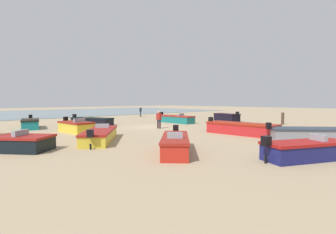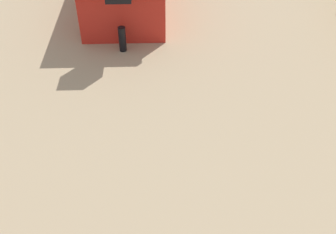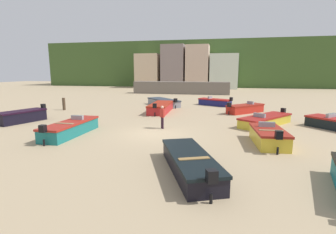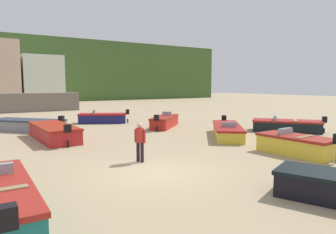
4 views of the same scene
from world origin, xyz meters
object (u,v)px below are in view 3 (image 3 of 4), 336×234
(boat_yellow_4, at_px, (269,136))
(mooring_post_near_water, at_px, (64,104))
(boat_grey_1, at_px, (164,102))
(beach_walker_distant, at_px, (162,115))
(boat_black_5, at_px, (190,163))
(boat_red_0, at_px, (245,109))
(boat_red_10, at_px, (161,108))
(boat_yellow_6, at_px, (266,120))
(boat_navy_9, at_px, (215,102))
(boat_teal_7, at_px, (71,128))
(boat_black_3, at_px, (22,116))

(boat_yellow_4, relative_size, mooring_post_near_water, 2.89)
(boat_grey_1, height_order, beach_walker_distant, beach_walker_distant)
(boat_black_5, bearing_deg, mooring_post_near_water, 115.19)
(boat_red_0, distance_m, boat_yellow_4, 10.89)
(boat_red_10, bearing_deg, beach_walker_distant, -77.73)
(boat_yellow_6, bearing_deg, boat_red_0, -42.07)
(boat_grey_1, relative_size, mooring_post_near_water, 3.92)
(boat_navy_9, xyz_separation_m, beach_walker_distant, (-3.28, -13.19, 0.54))
(boat_teal_7, bearing_deg, boat_black_3, 155.39)
(boat_black_3, relative_size, boat_yellow_6, 0.78)
(boat_black_5, height_order, mooring_post_near_water, mooring_post_near_water)
(boat_red_0, relative_size, beach_walker_distant, 2.38)
(boat_grey_1, relative_size, boat_yellow_6, 1.00)
(boat_yellow_6, bearing_deg, mooring_post_near_water, 27.52)
(boat_black_5, distance_m, mooring_post_near_water, 20.26)
(boat_teal_7, bearing_deg, boat_red_0, 44.47)
(boat_grey_1, height_order, boat_yellow_6, boat_grey_1)
(boat_grey_1, bearing_deg, boat_red_10, -122.12)
(boat_yellow_4, xyz_separation_m, boat_black_5, (-3.74, -4.81, -0.06))
(boat_navy_9, relative_size, beach_walker_distant, 2.51)
(boat_yellow_4, relative_size, boat_black_5, 0.76)
(boat_grey_1, distance_m, boat_red_10, 4.59)
(boat_grey_1, distance_m, boat_yellow_6, 13.46)
(boat_red_0, height_order, boat_black_3, boat_black_3)
(boat_grey_1, height_order, mooring_post_near_water, mooring_post_near_water)
(boat_teal_7, bearing_deg, boat_navy_9, 62.29)
(boat_black_3, bearing_deg, boat_navy_9, -120.40)
(boat_red_0, height_order, boat_grey_1, boat_red_0)
(boat_black_3, bearing_deg, beach_walker_distant, -161.89)
(boat_red_0, xyz_separation_m, boat_red_10, (-8.17, -1.11, 0.01))
(boat_red_0, bearing_deg, boat_teal_7, -89.39)
(beach_walker_distant, bearing_deg, boat_black_5, -6.90)
(boat_red_0, height_order, boat_navy_9, boat_red_0)
(boat_grey_1, bearing_deg, boat_black_5, -115.79)
(boat_red_0, height_order, boat_yellow_6, boat_red_0)
(boat_teal_7, xyz_separation_m, beach_walker_distant, (5.25, 2.99, 0.52))
(boat_black_3, xyz_separation_m, mooring_post_near_water, (-0.70, 6.46, 0.16))
(boat_red_0, bearing_deg, boat_black_5, -56.12)
(boat_grey_1, xyz_separation_m, boat_teal_7, (-2.61, -14.73, 0.03))
(boat_grey_1, bearing_deg, boat_yellow_6, -84.33)
(mooring_post_near_water, relative_size, beach_walker_distant, 0.79)
(boat_yellow_4, height_order, boat_teal_7, boat_yellow_4)
(boat_teal_7, relative_size, beach_walker_distant, 3.07)
(boat_navy_9, bearing_deg, boat_teal_7, 178.87)
(boat_red_0, xyz_separation_m, mooring_post_near_water, (-18.39, -2.03, 0.21))
(boat_grey_1, xyz_separation_m, boat_yellow_4, (9.26, -14.30, 0.04))
(boat_navy_9, relative_size, mooring_post_near_water, 3.19)
(boat_red_0, relative_size, boat_red_10, 0.70)
(boat_black_3, relative_size, boat_yellow_4, 1.06)
(boat_red_10, relative_size, beach_walker_distant, 3.41)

